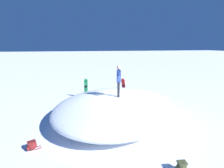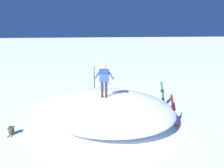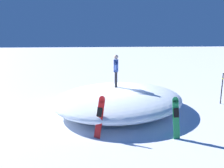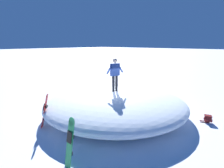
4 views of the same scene
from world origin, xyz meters
TOP-DOWN VIEW (x-y plane):
  - ground at (0.00, 0.00)m, footprint 240.00×240.00m
  - snow_mound at (0.23, 0.49)m, footprint 9.79×9.88m
  - snowboarder_standing at (0.10, 0.34)m, footprint 1.04×0.36m
  - snowboard_primary_upright at (4.02, 1.89)m, footprint 0.33×0.28m
  - snowboard_secondary_upright at (3.38, -1.00)m, footprint 0.50×0.50m
  - backpack_near at (-4.37, -0.56)m, footprint 0.29×0.53m
  - backpack_far at (-2.02, 4.49)m, footprint 0.41×0.57m
  - trail_marker_pole at (0.28, 6.76)m, footprint 0.10×0.10m

SIDE VIEW (x-z plane):
  - ground at x=0.00m, z-range 0.00..0.00m
  - backpack_far at x=-2.02m, z-range 0.01..0.38m
  - backpack_near at x=-4.37m, z-range 0.01..0.38m
  - snow_mound at x=0.23m, z-range 0.00..1.25m
  - snowboard_primary_upright at x=4.02m, z-range 0.02..1.63m
  - snowboard_secondary_upright at x=3.38m, z-range 0.03..1.65m
  - trail_marker_pole at x=0.28m, z-range 0.05..1.91m
  - snowboarder_standing at x=0.10m, z-range 1.40..3.15m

